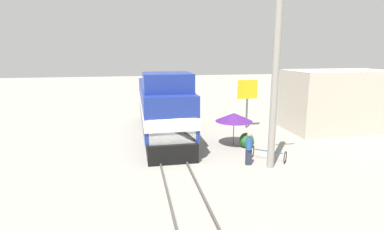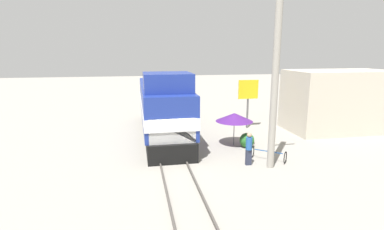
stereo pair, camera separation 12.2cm
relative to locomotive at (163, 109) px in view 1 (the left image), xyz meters
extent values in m
plane|color=gray|center=(0.00, -4.63, -2.02)|extent=(120.00, 120.00, 0.00)
cube|color=#4C4742|center=(-0.72, -4.63, -1.94)|extent=(0.08, 43.85, 0.15)
cube|color=#4C4742|center=(0.72, -4.63, -1.94)|extent=(0.08, 43.85, 0.15)
cube|color=black|center=(0.00, 0.38, -1.47)|extent=(2.77, 12.63, 1.11)
cube|color=navy|center=(0.00, 0.38, 0.38)|extent=(3.01, 12.12, 2.58)
cube|color=white|center=(0.00, 0.38, 0.12)|extent=(3.05, 12.25, 0.70)
cube|color=white|center=(0.00, -4.80, -0.20)|extent=(2.56, 1.77, 1.42)
cube|color=navy|center=(0.00, -3.41, 2.22)|extent=(2.83, 2.78, 1.12)
cylinder|color=#9E998E|center=(5.02, -7.16, 3.27)|extent=(0.36, 0.36, 10.58)
cylinder|color=#4C4C4C|center=(4.34, -3.09, -1.01)|extent=(0.05, 0.05, 2.01)
cone|color=#4C1E72|center=(4.34, -3.09, -0.14)|extent=(2.42, 2.42, 0.55)
cube|color=#595959|center=(6.83, 1.07, -0.83)|extent=(0.12, 0.12, 2.37)
cube|color=yellow|center=(6.83, 1.07, 1.09)|extent=(1.62, 0.08, 1.49)
sphere|color=#2D722D|center=(5.01, -3.71, -1.55)|extent=(0.94, 0.94, 0.94)
cube|color=#2D3347|center=(4.00, -6.63, -1.59)|extent=(0.30, 0.20, 0.87)
cylinder|color=#2659A5|center=(4.00, -6.63, -0.81)|extent=(0.34, 0.34, 0.69)
sphere|color=tan|center=(4.00, -6.63, -0.34)|extent=(0.25, 0.25, 0.25)
torus|color=black|center=(6.06, -6.80, -1.68)|extent=(0.47, 0.56, 0.68)
torus|color=black|center=(4.62, -5.62, -1.68)|extent=(0.47, 0.56, 0.68)
cube|color=#194C99|center=(5.34, -6.21, -1.48)|extent=(1.25, 1.04, 0.04)
cylinder|color=#194C99|center=(5.59, -6.42, -1.56)|extent=(0.04, 0.04, 0.28)
cube|color=beige|center=(13.49, -0.79, 0.30)|extent=(7.75, 4.29, 4.64)
camera|label=1|loc=(-1.95, -21.14, 4.01)|focal=28.00mm
camera|label=2|loc=(-1.83, -21.16, 4.01)|focal=28.00mm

